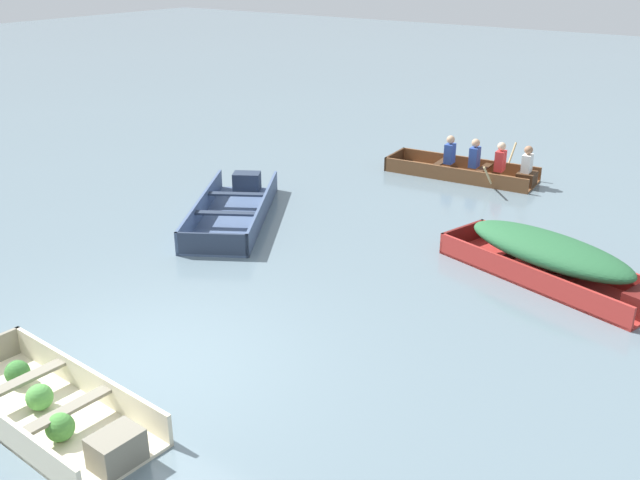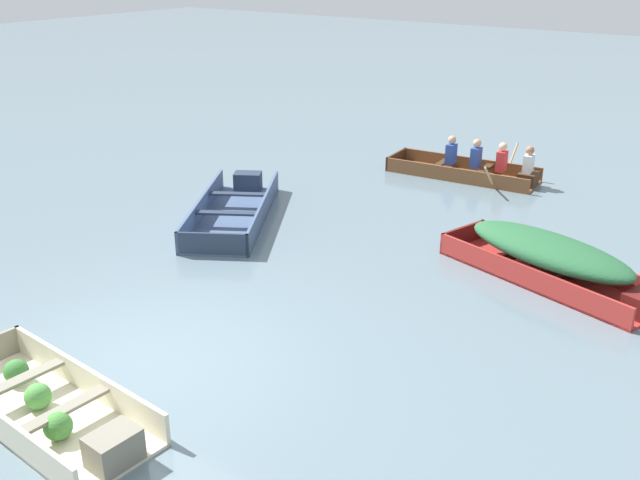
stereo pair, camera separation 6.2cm
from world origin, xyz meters
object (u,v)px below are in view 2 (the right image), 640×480
Objects in this scene: dinghy_cream_foreground at (49,409)px; rowboat_wooden_brown_with_crew at (474,169)px; skiff_slate_blue_near_moored at (235,209)px; skiff_red_mid_moored at (550,256)px.

rowboat_wooden_brown_with_crew reaches higher than dinghy_cream_foreground.
dinghy_cream_foreground is 6.46m from skiff_slate_blue_near_moored.
dinghy_cream_foreground is 0.80× the size of skiff_slate_blue_near_moored.
rowboat_wooden_brown_with_crew reaches higher than skiff_slate_blue_near_moored.
skiff_red_mid_moored is 5.21m from rowboat_wooden_brown_with_crew.
rowboat_wooden_brown_with_crew is (2.67, 4.85, 0.08)m from skiff_slate_blue_near_moored.
skiff_slate_blue_near_moored is 5.54m from rowboat_wooden_brown_with_crew.
skiff_slate_blue_near_moored is (-2.65, 5.89, -0.01)m from dinghy_cream_foreground.
skiff_red_mid_moored is (5.80, 0.69, 0.27)m from skiff_slate_blue_near_moored.
dinghy_cream_foreground is at bearing -65.78° from skiff_slate_blue_near_moored.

